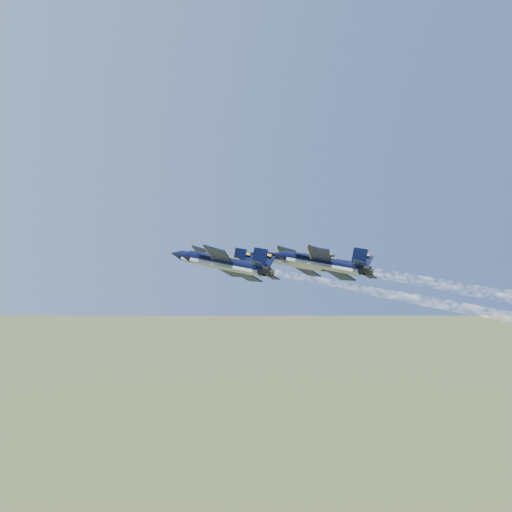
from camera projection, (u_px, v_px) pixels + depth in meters
jet_lead at (210, 261)px, 121.96m from camera, size 13.17×19.41×6.57m
jet_left at (224, 263)px, 104.26m from camera, size 13.17×19.41×6.57m
jet_right at (291, 261)px, 125.13m from camera, size 13.17×19.41×6.57m
jet_slot at (322, 263)px, 108.39m from camera, size 13.17×19.41×6.57m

